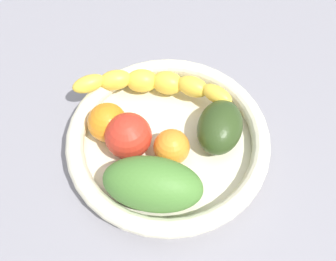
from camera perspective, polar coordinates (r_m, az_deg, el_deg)
The scene contains 8 objects.
kitchen_counter at distance 56.00cm, azimuth 0.00°, elevation -3.45°, with size 120.00×120.00×3.00cm, color gray.
fruit_bowl at distance 52.69cm, azimuth 0.00°, elevation -1.46°, with size 29.92×29.92×4.49cm.
banana_draped_left at distance 55.82cm, azimuth -2.30°, elevation 7.53°, with size 24.22×11.23×4.55cm.
orange_front at distance 49.61cm, azimuth 0.43°, elevation -2.72°, with size 5.18×5.18×5.18cm, color orange.
orange_mid_left at distance 52.18cm, azimuth -9.74°, elevation 1.30°, with size 5.80×5.80×5.80cm, color orange.
avocado_dark at distance 51.62cm, azimuth 8.36°, elevation 0.58°, with size 9.03×6.48×5.67cm, color #2E431C.
tomato_red at distance 49.81cm, azimuth -6.37°, elevation -1.17°, with size 6.69×6.69×6.69cm, color red.
mango_green at distance 46.06cm, azimuth -2.48°, elevation -8.62°, with size 13.16×7.19×7.25cm, color #4C8434.
Camera 1 is at (-5.29, -26.42, 50.59)cm, focal length 37.80 mm.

